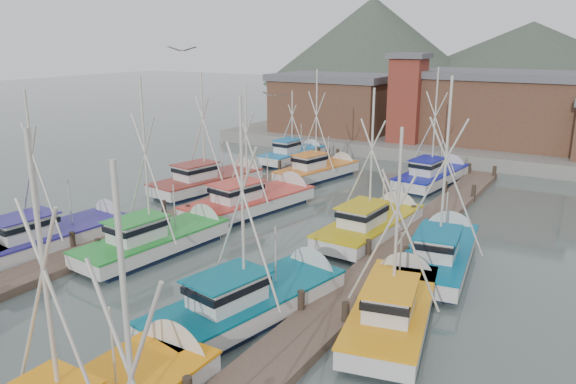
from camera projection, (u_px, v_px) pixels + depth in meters
The scene contains 21 objects.
ground at pixel (215, 271), 27.72m from camera, with size 260.00×260.00×0.00m, color #4A5854.
dock_left at pixel (166, 222), 34.48m from camera, with size 2.30×46.00×1.50m.
dock_right at pixel (379, 268), 27.55m from camera, with size 2.30×46.00×1.50m.
quay at pixel (436, 143), 58.19m from camera, with size 44.00×16.00×1.20m, color gray.
shed_left at pixel (333, 103), 60.98m from camera, with size 12.72×8.48×6.20m.
shed_center at pixel (500, 107), 54.13m from camera, with size 14.84×9.54×6.90m.
lookout_tower at pixel (407, 97), 54.55m from camera, with size 3.60×3.60×8.50m.
distant_hills at pixel (488, 86), 135.49m from camera, with size 175.00×140.00×42.00m.
boat_4 at pixel (162, 239), 30.17m from camera, with size 4.01×9.45×10.12m.
boat_5 at pixel (258, 299), 23.24m from camera, with size 4.82×10.10×10.00m.
boat_6 at pixel (56, 236), 30.65m from camera, with size 3.96×10.00×9.54m.
boat_7 at pixel (395, 306), 22.64m from camera, with size 4.45×9.20×8.80m.
boat_8 at pixel (256, 201), 37.32m from camera, with size 4.99×10.54×9.25m.
boat_9 at pixel (374, 224), 32.61m from camera, with size 3.79×9.58×9.39m.
boat_10 at pixel (213, 180), 42.65m from camera, with size 4.59×9.96×9.67m.
boat_11 at pixel (441, 252), 28.38m from camera, with size 4.13×9.56×10.30m.
boat_12 at pixel (321, 170), 45.87m from camera, with size 4.26×8.83×9.50m.
boat_13 at pixel (435, 175), 44.17m from camera, with size 3.90×9.37×9.84m.
boat_14 at pixel (296, 154), 52.20m from camera, with size 3.05×8.24×7.20m.
gull_near at pixel (182, 50), 22.73m from camera, with size 1.55×0.63×0.24m.
gull_far at pixel (275, 95), 25.48m from camera, with size 1.54×0.66×0.24m.
Camera 1 is at (16.27, -20.21, 11.12)m, focal length 35.00 mm.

